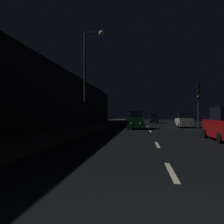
# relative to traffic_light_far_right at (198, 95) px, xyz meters

# --- Properties ---
(ground) EXTENTS (27.55, 84.00, 0.02)m
(ground) POSITION_rel_traffic_light_far_right_xyz_m (-5.27, 3.67, -3.80)
(ground) COLOR black
(sidewalk_left) EXTENTS (4.40, 84.00, 0.15)m
(sidewalk_left) POSITION_rel_traffic_light_far_right_xyz_m (-12.85, 3.67, -3.71)
(sidewalk_left) COLOR #38332B
(sidewalk_left) RESTS_ON ground
(building_facade_left) EXTENTS (0.80, 63.00, 7.05)m
(building_facade_left) POSITION_rel_traffic_light_far_right_xyz_m (-15.45, 0.17, -0.26)
(building_facade_left) COLOR black
(building_facade_left) RESTS_ON ground
(lane_centerline) EXTENTS (0.16, 25.58, 0.01)m
(lane_centerline) POSITION_rel_traffic_light_far_right_xyz_m (-5.27, -5.51, -3.78)
(lane_centerline) COLOR beige
(lane_centerline) RESTS_ON ground
(traffic_light_far_right) EXTENTS (0.35, 0.48, 5.18)m
(traffic_light_far_right) POSITION_rel_traffic_light_far_right_xyz_m (0.00, 0.00, 0.00)
(traffic_light_far_right) COLOR #38383A
(traffic_light_far_right) RESTS_ON ground
(streetlamp_overhead) EXTENTS (1.70, 0.44, 8.51)m
(streetlamp_overhead) POSITION_rel_traffic_light_far_right_xyz_m (-10.34, -7.24, 1.72)
(streetlamp_overhead) COLOR #2D2D30
(streetlamp_overhead) RESTS_ON ground
(car_approaching_headlights) EXTENTS (1.89, 4.10, 2.07)m
(car_approaching_headlights) POSITION_rel_traffic_light_far_right_xyz_m (-6.72, 0.62, -2.84)
(car_approaching_headlights) COLOR #0F3819
(car_approaching_headlights) RESTS_ON ground
(car_distant_taillights) EXTENTS (1.69, 3.65, 1.84)m
(car_distant_taillights) POSITION_rel_traffic_light_far_right_xyz_m (-3.77, 17.34, -2.95)
(car_distant_taillights) COLOR black
(car_distant_taillights) RESTS_ON ground
(car_parked_right_far) EXTENTS (1.74, 3.76, 1.90)m
(car_parked_right_far) POSITION_rel_traffic_light_far_right_xyz_m (-0.80, 4.01, -2.92)
(car_parked_right_far) COLOR silver
(car_parked_right_far) RESTS_ON ground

